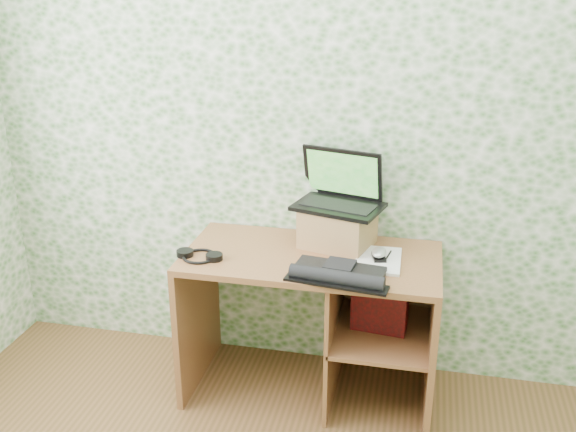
% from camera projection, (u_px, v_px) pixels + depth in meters
% --- Properties ---
extents(wall_back, '(3.50, 0.00, 3.50)m').
position_uv_depth(wall_back, '(325.00, 125.00, 3.09)').
color(wall_back, white).
rests_on(wall_back, ground).
extents(desk, '(1.20, 0.60, 0.75)m').
position_uv_depth(desk, '(328.00, 305.00, 3.11)').
color(desk, brown).
rests_on(desk, floor).
extents(riser, '(0.37, 0.34, 0.19)m').
position_uv_depth(riser, '(338.00, 227.00, 3.08)').
color(riser, '#A47749').
rests_on(riser, desk).
extents(laptop, '(0.46, 0.38, 0.27)m').
position_uv_depth(laptop, '(340.00, 193.00, 3.07)').
color(laptop, black).
rests_on(laptop, riser).
extents(keyboard, '(0.46, 0.28, 0.06)m').
position_uv_depth(keyboard, '(338.00, 274.00, 2.78)').
color(keyboard, black).
rests_on(keyboard, desk).
extents(headphones, '(0.23, 0.17, 0.03)m').
position_uv_depth(headphones, '(200.00, 256.00, 2.98)').
color(headphones, black).
rests_on(headphones, desk).
extents(notepad, '(0.21, 0.29, 0.01)m').
position_uv_depth(notepad, '(378.00, 260.00, 2.94)').
color(notepad, silver).
rests_on(notepad, desk).
extents(mouse, '(0.09, 0.12, 0.04)m').
position_uv_depth(mouse, '(379.00, 255.00, 2.94)').
color(mouse, silver).
rests_on(mouse, notepad).
extents(pen, '(0.03, 0.12, 0.01)m').
position_uv_depth(pen, '(388.00, 256.00, 2.96)').
color(pen, black).
rests_on(pen, notepad).
extents(red_box, '(0.27, 0.11, 0.31)m').
position_uv_depth(red_box, '(380.00, 301.00, 3.01)').
color(red_box, maroon).
rests_on(red_box, desk).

